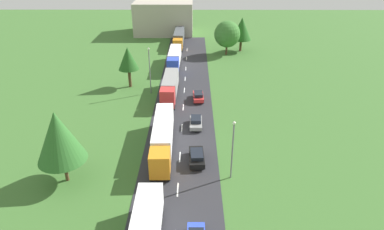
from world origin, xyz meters
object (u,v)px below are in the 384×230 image
object	(u,v)px
truck_fifth	(179,38)
car_third	(197,157)
lamppost_second	(233,147)
tree_oak	(128,59)
car_fourth	(196,122)
tree_ash	(59,137)
distant_building	(164,17)
car_fifth	(198,96)
tree_birch	(227,34)
tree_pine	(242,29)
truck_third	(170,86)
truck_fourth	(174,58)
lamppost_third	(150,69)
truck_second	(163,136)

from	to	relation	value
truck_fifth	car_third	xyz separation A→B (m)	(4.50, -54.94, -1.26)
lamppost_second	tree_oak	bearing A→B (deg)	120.80
car_fourth	tree_ash	bearing A→B (deg)	-139.81
distant_building	truck_fifth	bearing A→B (deg)	-70.17
car_third	lamppost_second	size ratio (longest dim) A/B	0.57
car_fourth	car_fifth	xyz separation A→B (m)	(0.46, 9.66, 0.02)
tree_birch	tree_ash	bearing A→B (deg)	-114.83
tree_birch	tree_pine	xyz separation A→B (m)	(3.92, 3.16, 0.59)
truck_third	truck_fourth	size ratio (longest dim) A/B	0.94
truck_third	car_third	xyz separation A→B (m)	(4.74, -20.45, -1.25)
lamppost_third	tree_oak	size ratio (longest dim) A/B	1.10
truck_fifth	tree_birch	world-z (taller)	tree_birch
truck_fourth	tree_oak	xyz separation A→B (m)	(-8.10, -11.91, 3.58)
truck_fourth	truck_third	bearing A→B (deg)	-89.78
car_third	tree_oak	distance (m)	28.89
car_fifth	tree_pine	xyz separation A→B (m)	(11.30, 30.76, 4.86)
car_third	tree_birch	distance (m)	47.39
car_fifth	tree_pine	world-z (taller)	tree_pine
car_fifth	tree_oak	world-z (taller)	tree_oak
truck_second	truck_third	distance (m)	17.57
truck_fifth	truck_fourth	bearing A→B (deg)	-90.97
truck_fourth	distant_building	world-z (taller)	distant_building
tree_birch	truck_fourth	bearing A→B (deg)	-143.68
truck_fifth	lamppost_second	distance (m)	58.74
truck_fourth	car_third	size ratio (longest dim) A/B	2.87
car_fifth	tree_birch	distance (m)	28.89
truck_third	lamppost_second	distance (m)	25.28
lamppost_second	distant_building	bearing A→B (deg)	100.75
truck_third	truck_fourth	world-z (taller)	truck_third
car_fifth	lamppost_second	bearing A→B (deg)	-80.48
truck_fifth	tree_oak	size ratio (longest dim) A/B	1.76
truck_fifth	car_third	distance (m)	55.14
tree_ash	tree_birch	bearing A→B (deg)	65.17
truck_second	tree_ash	size ratio (longest dim) A/B	1.58
car_third	tree_ash	xyz separation A→B (m)	(-15.50, -3.75, 5.22)
truck_second	tree_oak	xyz separation A→B (m)	(-8.33, 22.51, 3.49)
truck_fourth	distant_building	xyz separation A→B (m)	(-4.80, 31.77, 2.69)
tree_birch	car_fifth	bearing A→B (deg)	-104.96
car_fourth	tree_pine	distance (m)	42.38
car_third	lamppost_third	bearing A→B (deg)	110.81
truck_third	car_third	world-z (taller)	truck_third
lamppost_third	tree_pine	size ratio (longest dim) A/B	1.02
truck_third	lamppost_third	size ratio (longest dim) A/B	1.38
car_fourth	lamppost_second	xyz separation A→B (m)	(4.17, -12.42, 3.49)
car_fourth	tree_pine	bearing A→B (deg)	73.78
lamppost_second	truck_fifth	bearing A→B (deg)	98.43
car_fourth	distant_building	bearing A→B (deg)	99.06
truck_fourth	tree_oak	distance (m)	14.85
lamppost_second	tree_ash	xyz separation A→B (m)	(-19.61, -0.62, 1.75)
truck_second	tree_birch	world-z (taller)	tree_birch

